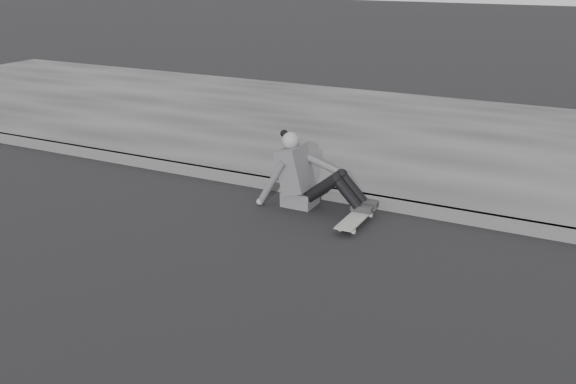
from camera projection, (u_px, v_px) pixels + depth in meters
name	position (u px, v px, depth m)	size (l,w,h in m)	color
ground	(260.00, 305.00, 5.35)	(80.00, 80.00, 0.00)	black
curb	(368.00, 200.00, 7.48)	(24.00, 0.16, 0.12)	#484848
sidewalk	(436.00, 139.00, 10.01)	(24.00, 6.00, 0.12)	#3E3E3E
skateboard	(356.00, 218.00, 6.94)	(0.20, 0.78, 0.09)	#A8A8A3
seated_woman	(305.00, 176.00, 7.36)	(1.38, 0.46, 0.88)	#48484A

